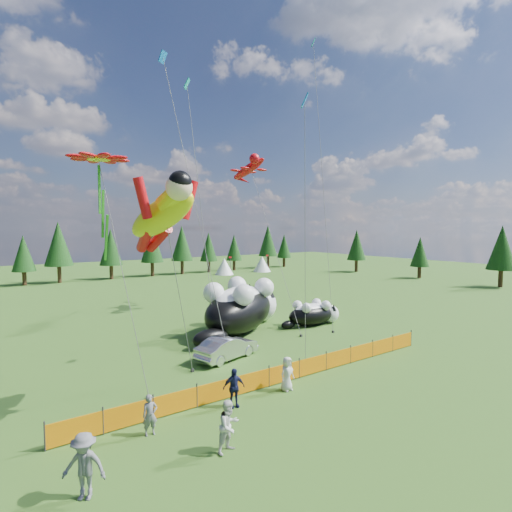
% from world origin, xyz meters
% --- Properties ---
extents(ground, '(160.00, 160.00, 0.00)m').
position_xyz_m(ground, '(0.00, 0.00, 0.00)').
color(ground, '#0F390A').
rests_on(ground, ground).
extents(safety_fence, '(22.06, 0.06, 1.10)m').
position_xyz_m(safety_fence, '(0.00, -3.00, 0.50)').
color(safety_fence, '#262626').
rests_on(safety_fence, ground).
extents(tree_line, '(90.00, 4.00, 8.00)m').
position_xyz_m(tree_line, '(0.00, 45.00, 4.00)').
color(tree_line, black).
rests_on(tree_line, ground).
extents(festival_tents, '(50.00, 3.20, 2.80)m').
position_xyz_m(festival_tents, '(11.00, 40.00, 1.40)').
color(festival_tents, white).
rests_on(festival_tents, ground).
extents(cat_large, '(9.99, 7.64, 4.00)m').
position_xyz_m(cat_large, '(3.95, 6.96, 1.90)').
color(cat_large, black).
rests_on(cat_large, ground).
extents(cat_small, '(5.65, 2.36, 2.04)m').
position_xyz_m(cat_small, '(9.72, 5.10, 0.97)').
color(cat_small, black).
rests_on(cat_small, ground).
extents(car, '(4.47, 2.52, 1.39)m').
position_xyz_m(car, '(-0.48, 1.89, 0.70)').
color(car, silver).
rests_on(car, ground).
extents(spectator_a, '(0.61, 0.44, 1.57)m').
position_xyz_m(spectator_a, '(-7.53, -4.07, 0.79)').
color(spectator_a, slate).
rests_on(spectator_a, ground).
extents(spectator_b, '(1.01, 0.75, 1.86)m').
position_xyz_m(spectator_b, '(-5.65, -6.79, 0.93)').
color(spectator_b, beige).
rests_on(spectator_b, ground).
extents(spectator_c, '(1.11, 0.72, 1.74)m').
position_xyz_m(spectator_c, '(-3.63, -3.88, 0.87)').
color(spectator_c, '#16193D').
rests_on(spectator_c, ground).
extents(spectator_d, '(1.42, 1.30, 1.98)m').
position_xyz_m(spectator_d, '(-10.41, -6.46, 0.99)').
color(spectator_d, slate).
rests_on(spectator_d, ground).
extents(spectator_e, '(0.86, 0.61, 1.66)m').
position_xyz_m(spectator_e, '(-0.54, -3.85, 0.83)').
color(spectator_e, beige).
rests_on(spectator_e, ground).
extents(superhero_kite, '(5.75, 6.37, 10.96)m').
position_xyz_m(superhero_kite, '(-6.29, -2.51, 8.47)').
color(superhero_kite, '#D7CF0B').
rests_on(superhero_kite, ground).
extents(gecko_kite, '(4.95, 14.43, 17.69)m').
position_xyz_m(gecko_kite, '(9.40, 14.02, 13.69)').
color(gecko_kite, red).
rests_on(gecko_kite, ground).
extents(flower_kite, '(3.94, 5.50, 11.84)m').
position_xyz_m(flower_kite, '(-7.50, 2.60, 11.26)').
color(flower_kite, red).
rests_on(flower_kite, ground).
extents(diamond_kite_a, '(2.38, 5.36, 19.74)m').
position_xyz_m(diamond_kite_a, '(-2.38, 5.98, 17.66)').
color(diamond_kite_a, blue).
rests_on(diamond_kite_a, ground).
extents(diamond_kite_b, '(4.13, 6.97, 25.74)m').
position_xyz_m(diamond_kite_b, '(12.63, 8.33, 22.61)').
color(diamond_kite_b, '#0EA898').
rests_on(diamond_kite_b, ground).
extents(diamond_kite_c, '(0.86, 1.21, 16.08)m').
position_xyz_m(diamond_kite_c, '(3.11, -0.94, 14.66)').
color(diamond_kite_c, blue).
rests_on(diamond_kite_c, ground).
extents(diamond_kite_d, '(1.07, 5.88, 20.05)m').
position_xyz_m(diamond_kite_d, '(1.07, 10.04, 18.16)').
color(diamond_kite_d, '#0EA898').
rests_on(diamond_kite_d, ground).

